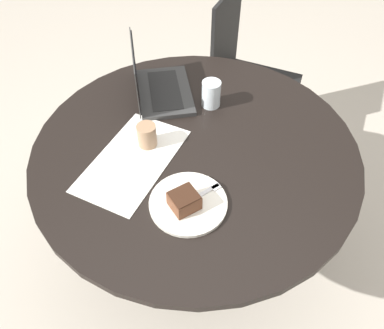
# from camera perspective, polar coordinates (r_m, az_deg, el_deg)

# --- Properties ---
(ground_plane) EXTENTS (12.00, 12.00, 0.00)m
(ground_plane) POSITION_cam_1_polar(r_m,az_deg,el_deg) (1.94, 0.35, -13.23)
(ground_plane) COLOR #B7AD9E
(dining_table) EXTENTS (1.14, 1.14, 0.77)m
(dining_table) POSITION_cam_1_polar(r_m,az_deg,el_deg) (1.43, 0.46, -1.53)
(dining_table) COLOR black
(dining_table) RESTS_ON ground_plane
(chair) EXTENTS (0.54, 0.54, 0.93)m
(chair) POSITION_cam_1_polar(r_m,az_deg,el_deg) (2.15, 8.00, 12.88)
(chair) COLOR black
(chair) RESTS_ON ground_plane
(paper_document) EXTENTS (0.47, 0.36, 0.00)m
(paper_document) POSITION_cam_1_polar(r_m,az_deg,el_deg) (1.28, -8.99, 0.71)
(paper_document) COLOR white
(paper_document) RESTS_ON dining_table
(plate) EXTENTS (0.24, 0.24, 0.01)m
(plate) POSITION_cam_1_polar(r_m,az_deg,el_deg) (1.14, -0.58, -5.89)
(plate) COLOR silver
(plate) RESTS_ON dining_table
(cake_slice) EXTENTS (0.10, 0.09, 0.05)m
(cake_slice) POSITION_cam_1_polar(r_m,az_deg,el_deg) (1.11, -1.19, -5.50)
(cake_slice) COLOR brown
(cake_slice) RESTS_ON plate
(fork) EXTENTS (0.17, 0.05, 0.00)m
(fork) POSITION_cam_1_polar(r_m,az_deg,el_deg) (1.15, 1.47, -4.55)
(fork) COLOR silver
(fork) RESTS_ON plate
(coffee_glass) EXTENTS (0.07, 0.07, 0.09)m
(coffee_glass) POSITION_cam_1_polar(r_m,az_deg,el_deg) (1.30, -6.88, 4.40)
(coffee_glass) COLOR #997556
(coffee_glass) RESTS_ON dining_table
(water_glass) EXTENTS (0.07, 0.07, 0.10)m
(water_glass) POSITION_cam_1_polar(r_m,az_deg,el_deg) (1.45, 2.94, 10.70)
(water_glass) COLOR silver
(water_glass) RESTS_ON dining_table
(laptop) EXTENTS (0.36, 0.38, 0.21)m
(laptop) POSITION_cam_1_polar(r_m,az_deg,el_deg) (1.51, -5.32, 11.76)
(laptop) COLOR #2D2D2D
(laptop) RESTS_ON dining_table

